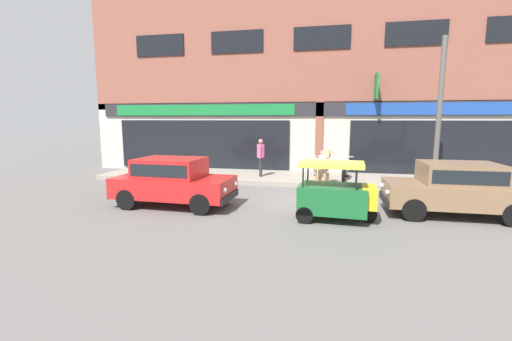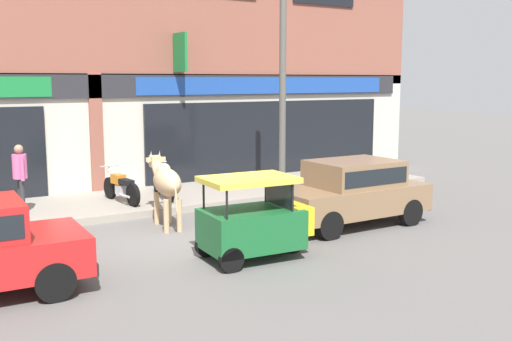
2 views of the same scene
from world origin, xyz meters
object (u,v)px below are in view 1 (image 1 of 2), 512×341
car_0 (173,180)px  utility_pole (439,113)px  auto_rickshaw (336,195)px  cow (322,166)px  car_1 (456,187)px  motorcycle_0 (317,169)px  motorcycle_1 (345,170)px  pedestrian (261,153)px

car_0 → utility_pole: bearing=25.1°
auto_rickshaw → cow: bearing=97.6°
cow → car_1: (3.58, -2.04, -0.19)m
cow → auto_rickshaw: (0.41, -3.07, -0.35)m
car_1 → motorcycle_0: (-3.81, 4.34, -0.25)m
motorcycle_1 → utility_pole: 3.94m
car_0 → utility_pole: (8.35, 3.92, 1.99)m
car_1 → auto_rickshaw: bearing=-162.0°
motorcycle_1 → utility_pole: (3.08, -0.98, 2.25)m
car_1 → utility_pole: utility_pole is taller
car_1 → auto_rickshaw: size_ratio=1.79×
pedestrian → cow: bearing=-40.8°
car_0 → motorcycle_0: (4.13, 4.89, -0.25)m
car_1 → pedestrian: (-6.20, 4.29, 0.34)m
car_0 → motorcycle_1: car_0 is taller
cow → motorcycle_1: size_ratio=1.19×
auto_rickshaw → utility_pole: bearing=50.8°
motorcycle_0 → utility_pole: (4.23, -0.97, 2.25)m
car_0 → car_1: same height
car_0 → motorcycle_1: (5.27, 4.90, -0.25)m
motorcycle_0 → motorcycle_1: size_ratio=1.00×
cow → motorcycle_0: 2.36m
motorcycle_0 → pedestrian: size_ratio=1.13×
car_1 → auto_rickshaw: 3.34m
car_1 → utility_pole: size_ratio=0.69×
auto_rickshaw → motorcycle_0: auto_rickshaw is taller
motorcycle_0 → utility_pole: size_ratio=0.34×
auto_rickshaw → utility_pole: 6.07m
pedestrian → utility_pole: (6.61, -0.93, 1.65)m
cow → auto_rickshaw: bearing=-82.4°
motorcycle_0 → car_1: bearing=-48.7°
cow → car_1: bearing=-29.6°
cow → motorcycle_1: (0.91, 2.32, -0.44)m
car_1 → utility_pole: (0.41, 3.37, 1.99)m
car_1 → motorcycle_1: size_ratio=2.01×
cow → pedestrian: size_ratio=1.34×
cow → motorcycle_0: size_ratio=1.18×
car_0 → cow: bearing=30.6°
car_1 → motorcycle_1: bearing=121.5°
auto_rickshaw → motorcycle_0: (-0.64, 5.37, -0.10)m
motorcycle_1 → utility_pole: bearing=-17.7°
motorcycle_1 → utility_pole: utility_pole is taller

